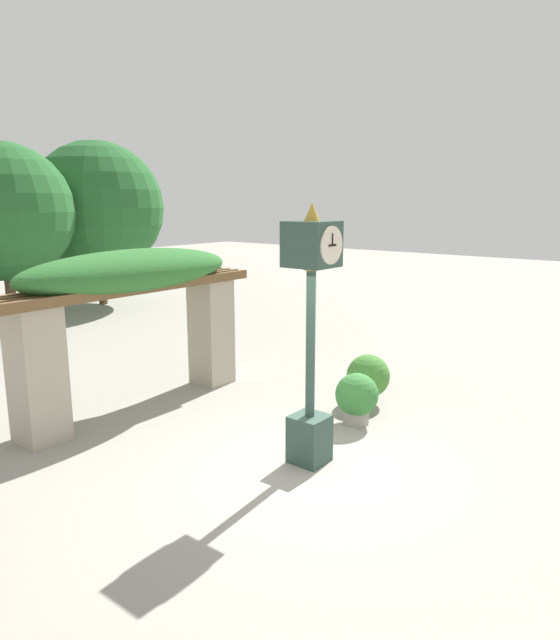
{
  "coord_description": "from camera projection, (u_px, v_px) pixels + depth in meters",
  "views": [
    {
      "loc": [
        -5.68,
        -4.04,
        3.42
      ],
      "look_at": [
        0.12,
        0.55,
        1.87
      ],
      "focal_mm": 32.0,
      "sensor_mm": 36.0,
      "label": 1
    }
  ],
  "objects": [
    {
      "name": "ground_plane",
      "position": [
        307.0,
        465.0,
        7.52
      ],
      "size": [
        60.0,
        60.0,
        0.0
      ],
      "primitive_type": "plane",
      "color": "gray"
    },
    {
      "name": "pergola",
      "position": [
        134.0,
        296.0,
        9.25
      ],
      "size": [
        4.71,
        1.23,
        2.66
      ],
      "color": "#A89E89",
      "rests_on": "ground"
    },
    {
      "name": "potted_plant_near_right",
      "position": [
        357.0,
        397.0,
        8.85
      ],
      "size": [
        0.67,
        0.67,
        0.81
      ],
      "color": "gray",
      "rests_on": "ground"
    },
    {
      "name": "pedestal_clock",
      "position": [
        311.0,
        327.0,
        7.26
      ],
      "size": [
        0.57,
        0.61,
        3.4
      ],
      "color": "#2D473D",
      "rests_on": "ground"
    },
    {
      "name": "potted_plant_near_left",
      "position": [
        368.0,
        377.0,
        9.74
      ],
      "size": [
        0.74,
        0.74,
        0.86
      ],
      "color": "gray",
      "rests_on": "ground"
    }
  ]
}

